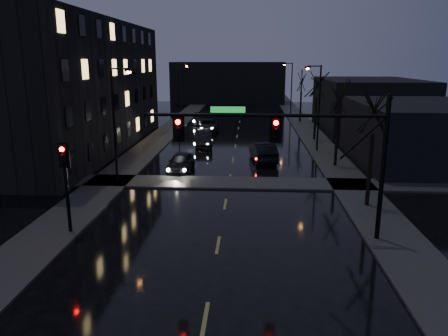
# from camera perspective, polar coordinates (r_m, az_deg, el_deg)

# --- Properties ---
(sidewalk_left) EXTENTS (3.00, 140.00, 0.12)m
(sidewalk_left) POSITION_cam_1_polar(r_m,az_deg,el_deg) (47.79, -8.65, 3.68)
(sidewalk_left) COLOR #2D2D2B
(sidewalk_left) RESTS_ON ground
(sidewalk_right) EXTENTS (3.00, 140.00, 0.12)m
(sidewalk_right) POSITION_cam_1_polar(r_m,az_deg,el_deg) (47.28, 11.98, 3.43)
(sidewalk_right) COLOR #2D2D2B
(sidewalk_right) RESTS_ON ground
(sidewalk_cross) EXTENTS (40.00, 3.00, 0.12)m
(sidewalk_cross) POSITION_cam_1_polar(r_m,az_deg,el_deg) (30.70, 0.63, -1.93)
(sidewalk_cross) COLOR #2D2D2B
(sidewalk_cross) RESTS_ON ground
(apartment_block) EXTENTS (12.00, 30.00, 12.00)m
(apartment_block) POSITION_cam_1_polar(r_m,az_deg,el_deg) (44.79, -20.50, 9.95)
(apartment_block) COLOR black
(apartment_block) RESTS_ON ground
(commercial_right_near) EXTENTS (10.00, 14.00, 5.00)m
(commercial_right_near) POSITION_cam_1_polar(r_m,az_deg,el_deg) (40.03, 24.03, 4.19)
(commercial_right_near) COLOR black
(commercial_right_near) RESTS_ON ground
(commercial_right_far) EXTENTS (12.00, 18.00, 6.00)m
(commercial_right_far) POSITION_cam_1_polar(r_m,az_deg,el_deg) (61.26, 18.31, 8.16)
(commercial_right_far) COLOR black
(commercial_right_far) RESTS_ON ground
(far_block) EXTENTS (22.00, 10.00, 8.00)m
(far_block) POSITION_cam_1_polar(r_m,az_deg,el_deg) (89.21, 0.56, 11.11)
(far_block) COLOR black
(far_block) RESTS_ON ground
(signal_mast) EXTENTS (11.11, 0.41, 7.00)m
(signal_mast) POSITION_cam_1_polar(r_m,az_deg,el_deg) (20.45, 10.21, 3.60)
(signal_mast) COLOR black
(signal_mast) RESTS_ON ground
(signal_pole_left) EXTENTS (0.35, 0.41, 4.53)m
(signal_pole_left) POSITION_cam_1_polar(r_m,az_deg,el_deg) (22.55, -20.00, -0.91)
(signal_pole_left) COLOR black
(signal_pole_left) RESTS_ON ground
(tree_near) EXTENTS (3.52, 3.52, 8.08)m
(tree_near) POSITION_cam_1_polar(r_m,az_deg,el_deg) (26.04, 19.16, 8.24)
(tree_near) COLOR black
(tree_near) RESTS_ON ground
(tree_mid_a) EXTENTS (3.30, 3.30, 7.58)m
(tree_mid_a) POSITION_cam_1_polar(r_m,az_deg,el_deg) (35.78, 14.85, 9.28)
(tree_mid_a) COLOR black
(tree_mid_a) RESTS_ON ground
(tree_mid_b) EXTENTS (3.74, 3.74, 8.59)m
(tree_mid_b) POSITION_cam_1_polar(r_m,az_deg,el_deg) (47.54, 12.09, 11.43)
(tree_mid_b) COLOR black
(tree_mid_b) RESTS_ON ground
(tree_far) EXTENTS (3.43, 3.43, 7.88)m
(tree_far) POSITION_cam_1_polar(r_m,az_deg,el_deg) (61.43, 10.13, 11.52)
(tree_far) COLOR black
(tree_far) RESTS_ON ground
(streetlight_l_near) EXTENTS (1.53, 0.28, 8.00)m
(streetlight_l_near) POSITION_cam_1_polar(r_m,az_deg,el_deg) (30.57, -13.83, 6.63)
(streetlight_l_near) COLOR black
(streetlight_l_near) RESTS_ON ground
(streetlight_l_far) EXTENTS (1.53, 0.28, 8.00)m
(streetlight_l_far) POSITION_cam_1_polar(r_m,az_deg,el_deg) (56.82, -5.81, 10.18)
(streetlight_l_far) COLOR black
(streetlight_l_far) RESTS_ON ground
(streetlight_r_mid) EXTENTS (1.53, 0.28, 8.00)m
(streetlight_r_mid) POSITION_cam_1_polar(r_m,az_deg,el_deg) (41.61, 12.04, 8.58)
(streetlight_r_mid) COLOR black
(streetlight_r_mid) RESTS_ON ground
(streetlight_r_far) EXTENTS (1.53, 0.28, 8.00)m
(streetlight_r_far) POSITION_cam_1_polar(r_m,az_deg,el_deg) (69.36, 8.64, 10.77)
(streetlight_r_far) COLOR black
(streetlight_r_far) RESTS_ON ground
(oncoming_car_a) EXTENTS (1.92, 4.38, 1.47)m
(oncoming_car_a) POSITION_cam_1_polar(r_m,az_deg,el_deg) (34.08, -5.66, 0.79)
(oncoming_car_a) COLOR black
(oncoming_car_a) RESTS_ON ground
(oncoming_car_b) EXTENTS (2.20, 4.94, 1.58)m
(oncoming_car_b) POSITION_cam_1_polar(r_m,az_deg,el_deg) (43.85, -2.69, 3.87)
(oncoming_car_b) COLOR black
(oncoming_car_b) RESTS_ON ground
(oncoming_car_c) EXTENTS (2.64, 5.22, 1.41)m
(oncoming_car_c) POSITION_cam_1_polar(r_m,az_deg,el_deg) (53.38, -2.03, 5.61)
(oncoming_car_c) COLOR black
(oncoming_car_c) RESTS_ON ground
(oncoming_car_d) EXTENTS (2.21, 4.79, 1.36)m
(oncoming_car_d) POSITION_cam_1_polar(r_m,az_deg,el_deg) (59.52, -3.12, 6.44)
(oncoming_car_d) COLOR black
(oncoming_car_d) RESTS_ON ground
(lead_car) EXTENTS (2.44, 5.27, 1.67)m
(lead_car) POSITION_cam_1_polar(r_m,az_deg,el_deg) (37.44, 5.14, 2.15)
(lead_car) COLOR black
(lead_car) RESTS_ON ground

